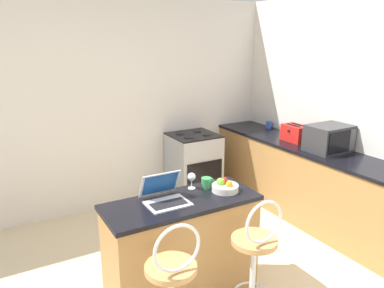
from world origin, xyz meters
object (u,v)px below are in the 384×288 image
Objects in this scene: bar_stool_far at (255,265)px; wine_glass_short at (192,178)px; microwave at (329,138)px; toaster at (295,133)px; fruit_bowl at (225,187)px; mug_blue at (269,125)px; stove_range at (194,167)px; mug_green at (207,183)px; laptop at (164,195)px.

bar_stool_far is 0.85m from wine_glass_short.
microwave is (1.70, 0.86, 0.55)m from bar_stool_far.
toaster is 1.84m from fruit_bowl.
fruit_bowl is 2.25× the size of mug_blue.
fruit_bowl is at bearing -112.14° from stove_range.
toaster is at bearing 27.97° from fruit_bowl.
mug_green reaches higher than stove_range.
stove_range is 6.51× the size of wine_glass_short.
stove_range is at bearing 67.86° from fruit_bowl.
mug_blue is at bearing 81.92° from microwave.
microwave is 1.76m from mug_green.
fruit_bowl is (0.06, 0.49, 0.44)m from bar_stool_far.
fruit_bowl is (-1.64, -0.37, -0.11)m from microwave.
microwave is at bearing 8.14° from laptop.
mug_blue is (2.33, 1.49, -0.01)m from laptop.
stove_range is at bearing 169.26° from mug_blue.
wine_glass_short is 1.42× the size of mug_blue.
wine_glass_short is (-0.16, 0.67, 0.50)m from bar_stool_far.
mug_blue is (1.81, 1.55, 0.01)m from fruit_bowl.
laptop reaches higher than wine_glass_short.
toaster reaches higher than wine_glass_short.
mug_green is 2.38m from mug_blue.
fruit_bowl is (-0.72, -1.76, 0.49)m from stove_range.
toaster reaches higher than mug_blue.
microwave is at bearing 5.79° from wine_glass_short.
mug_green is (0.12, -0.05, -0.05)m from wine_glass_short.
wine_glass_short is 2.44m from mug_blue.
fruit_bowl is (-1.63, -0.86, -0.06)m from toaster.
microwave is 2.12× the size of fruit_bowl.
laptop is at bearing 173.43° from fruit_bowl.
mug_green is (-1.72, -0.73, -0.06)m from toaster.
microwave is at bearing 26.76° from bar_stool_far.
wine_glass_short is 0.14m from mug_green.
stove_range is at bearing 53.95° from laptop.
wine_glass_short is (-0.21, 0.18, 0.06)m from fruit_bowl.
mug_green is at bearing 9.29° from laptop.
mug_blue is (1.91, 1.42, 0.00)m from mug_green.
microwave is 4.46× the size of mug_green.
fruit_bowl is 2.10× the size of mug_green.
mug_green is (-0.09, 0.13, 0.01)m from fruit_bowl.
stove_range is 9.27× the size of mug_blue.
wine_glass_short is at bearing 21.41° from laptop.
mug_blue is at bearing 36.72° from mug_green.
laptop is 3.10× the size of mug_green.
microwave is at bearing -87.87° from toaster.
wine_glass_short is at bearing 139.40° from fruit_bowl.
toaster is at bearing 20.35° from wine_glass_short.
toaster is (-0.02, 0.49, -0.05)m from microwave.
wine_glass_short reaches higher than stove_range.
laptop is (-0.47, 0.55, 0.46)m from bar_stool_far.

